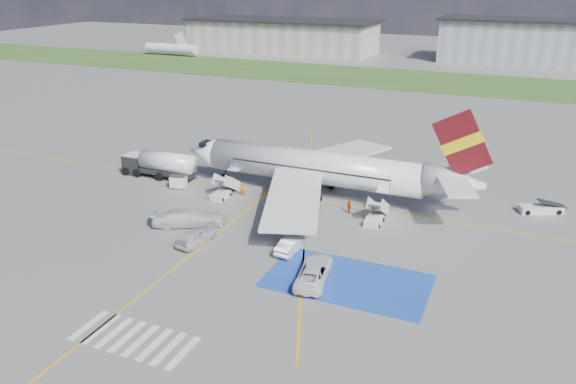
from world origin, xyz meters
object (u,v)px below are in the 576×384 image
object	(u,v)px
car_silver_a	(196,236)
van_white_a	(314,269)
gpu_cart	(178,182)
belt_loader	(541,209)
fuel_tanker	(160,166)
airliner	(326,168)
car_silver_b	(291,245)
van_white_b	(189,215)

from	to	relation	value
car_silver_a	van_white_a	size ratio (longest dim) A/B	0.88
gpu_cart	belt_loader	distance (m)	42.25
fuel_tanker	belt_loader	bearing A→B (deg)	8.34
airliner	car_silver_b	bearing A→B (deg)	-82.75
fuel_tanker	belt_loader	size ratio (longest dim) A/B	1.98
belt_loader	van_white_b	bearing A→B (deg)	-176.37
fuel_tanker	car_silver_a	world-z (taller)	fuel_tanker
van_white_a	car_silver_a	bearing A→B (deg)	-17.85
van_white_a	gpu_cart	bearing A→B (deg)	-40.95
gpu_cart	car_silver_b	distance (m)	21.84
van_white_b	car_silver_a	bearing A→B (deg)	-167.03
gpu_cart	car_silver_a	xyz separation A→B (m)	(10.14, -12.19, 0.08)
belt_loader	fuel_tanker	bearing A→B (deg)	164.05
belt_loader	car_silver_a	world-z (taller)	car_silver_a
car_silver_b	van_white_b	size ratio (longest dim) A/B	0.74
airliner	fuel_tanker	distance (m)	22.07
airliner	car_silver_a	distance (m)	18.67
airliner	van_white_a	world-z (taller)	airliner
fuel_tanker	car_silver_a	bearing A→B (deg)	-45.59
gpu_cart	van_white_a	size ratio (longest dim) A/B	0.41
fuel_tanker	gpu_cart	size ratio (longest dim) A/B	4.63
airliner	fuel_tanker	size ratio (longest dim) A/B	3.64
fuel_tanker	gpu_cart	bearing A→B (deg)	-29.65
fuel_tanker	van_white_a	size ratio (longest dim) A/B	1.89
van_white_a	van_white_b	world-z (taller)	van_white_b
car_silver_b	airliner	bearing A→B (deg)	-77.32
car_silver_a	car_silver_b	distance (m)	9.44
airliner	fuel_tanker	xyz separation A→B (m)	(-21.86, -2.33, -1.95)
airliner	van_white_b	bearing A→B (deg)	-126.95
airliner	gpu_cart	distance (m)	18.29
car_silver_b	van_white_a	bearing A→B (deg)	139.72
gpu_cart	van_white_b	distance (m)	11.40
airliner	belt_loader	xyz separation A→B (m)	(23.73, 4.66, -3.02)
belt_loader	car_silver_b	xyz separation A→B (m)	(-21.83, -19.59, 0.33)
airliner	car_silver_a	bearing A→B (deg)	-113.27
gpu_cart	van_white_b	bearing A→B (deg)	-66.55
airliner	car_silver_b	distance (m)	15.28
gpu_cart	van_white_a	distance (m)	27.10
van_white_b	van_white_a	bearing A→B (deg)	-136.53
fuel_tanker	gpu_cart	xyz separation A→B (m)	(4.41, -2.47, -0.72)
van_white_b	belt_loader	bearing A→B (deg)	-90.20
airliner	car_silver_b	world-z (taller)	airliner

